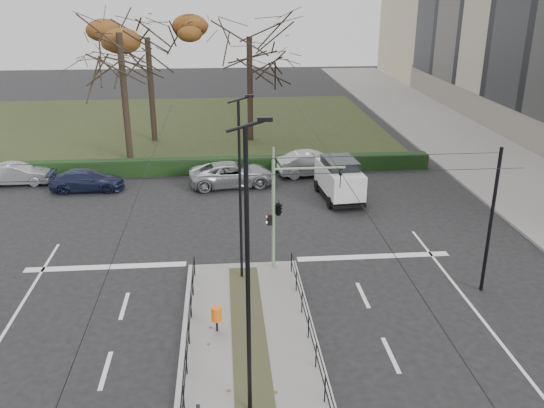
{
  "coord_description": "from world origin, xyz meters",
  "views": [
    {
      "loc": [
        -0.7,
        -17.81,
        11.64
      ],
      "look_at": [
        1.36,
        5.54,
        2.68
      ],
      "focal_mm": 38.0,
      "sensor_mm": 36.0,
      "label": 1
    }
  ],
  "objects_px": {
    "traffic_light": "(280,207)",
    "streetlamp_median_near": "(248,276)",
    "white_van": "(339,178)",
    "parked_car_fourth": "(232,174)",
    "streetlamp_median_far": "(241,190)",
    "parked_car_third": "(87,180)",
    "parked_car_second": "(17,174)",
    "rust_tree": "(147,38)",
    "bare_tree_center": "(249,44)",
    "bare_tree_near": "(120,42)",
    "litter_bin": "(217,314)",
    "parked_car_fifth": "(313,164)"
  },
  "relations": [
    {
      "from": "bare_tree_center",
      "to": "bare_tree_near",
      "type": "height_order",
      "value": "bare_tree_near"
    },
    {
      "from": "streetlamp_median_far",
      "to": "bare_tree_center",
      "type": "xyz_separation_m",
      "value": [
        1.58,
        23.01,
        3.41
      ]
    },
    {
      "from": "parked_car_second",
      "to": "parked_car_fourth",
      "type": "xyz_separation_m",
      "value": [
        13.31,
        -1.39,
        0.07
      ]
    },
    {
      "from": "streetlamp_median_near",
      "to": "streetlamp_median_far",
      "type": "distance_m",
      "value": 8.14
    },
    {
      "from": "traffic_light",
      "to": "litter_bin",
      "type": "bearing_deg",
      "value": -119.79
    },
    {
      "from": "streetlamp_median_near",
      "to": "parked_car_fifth",
      "type": "relative_size",
      "value": 1.81
    },
    {
      "from": "streetlamp_median_far",
      "to": "parked_car_third",
      "type": "height_order",
      "value": "streetlamp_median_far"
    },
    {
      "from": "white_van",
      "to": "bare_tree_center",
      "type": "distance_m",
      "value": 15.61
    },
    {
      "from": "parked_car_second",
      "to": "bare_tree_near",
      "type": "bearing_deg",
      "value": -55.28
    },
    {
      "from": "bare_tree_center",
      "to": "streetlamp_median_far",
      "type": "bearing_deg",
      "value": -93.92
    },
    {
      "from": "litter_bin",
      "to": "parked_car_fifth",
      "type": "bearing_deg",
      "value": 70.72
    },
    {
      "from": "streetlamp_median_far",
      "to": "litter_bin",
      "type": "bearing_deg",
      "value": -104.85
    },
    {
      "from": "streetlamp_median_far",
      "to": "parked_car_second",
      "type": "relative_size",
      "value": 1.89
    },
    {
      "from": "traffic_light",
      "to": "litter_bin",
      "type": "xyz_separation_m",
      "value": [
        -2.72,
        -4.74,
        -2.13
      ]
    },
    {
      "from": "rust_tree",
      "to": "parked_car_fifth",
      "type": "relative_size",
      "value": 2.19
    },
    {
      "from": "traffic_light",
      "to": "parked_car_third",
      "type": "xyz_separation_m",
      "value": [
        -10.53,
        11.34,
        -2.32
      ]
    },
    {
      "from": "parked_car_fourth",
      "to": "white_van",
      "type": "relative_size",
      "value": 1.14
    },
    {
      "from": "parked_car_fourth",
      "to": "streetlamp_median_near",
      "type": "bearing_deg",
      "value": 173.22
    },
    {
      "from": "parked_car_fourth",
      "to": "white_van",
      "type": "bearing_deg",
      "value": -122.02
    },
    {
      "from": "streetlamp_median_far",
      "to": "parked_car_second",
      "type": "height_order",
      "value": "streetlamp_median_far"
    },
    {
      "from": "traffic_light",
      "to": "parked_car_fifth",
      "type": "height_order",
      "value": "traffic_light"
    },
    {
      "from": "litter_bin",
      "to": "white_van",
      "type": "xyz_separation_m",
      "value": [
        7.02,
        13.35,
        0.43
      ]
    },
    {
      "from": "parked_car_third",
      "to": "rust_tree",
      "type": "bearing_deg",
      "value": -13.81
    },
    {
      "from": "rust_tree",
      "to": "parked_car_fifth",
      "type": "distance_m",
      "value": 16.44
    },
    {
      "from": "bare_tree_center",
      "to": "bare_tree_near",
      "type": "relative_size",
      "value": 0.92
    },
    {
      "from": "parked_car_third",
      "to": "rust_tree",
      "type": "height_order",
      "value": "rust_tree"
    },
    {
      "from": "rust_tree",
      "to": "bare_tree_near",
      "type": "height_order",
      "value": "bare_tree_near"
    },
    {
      "from": "traffic_light",
      "to": "streetlamp_median_far",
      "type": "height_order",
      "value": "streetlamp_median_far"
    },
    {
      "from": "streetlamp_median_near",
      "to": "traffic_light",
      "type": "bearing_deg",
      "value": 78.9
    },
    {
      "from": "white_van",
      "to": "parked_car_fifth",
      "type": "relative_size",
      "value": 0.97
    },
    {
      "from": "rust_tree",
      "to": "traffic_light",
      "type": "bearing_deg",
      "value": -71.37
    },
    {
      "from": "parked_car_third",
      "to": "parked_car_fifth",
      "type": "xyz_separation_m",
      "value": [
        14.04,
        1.73,
        0.15
      ]
    },
    {
      "from": "parked_car_fourth",
      "to": "white_van",
      "type": "xyz_separation_m",
      "value": [
        6.08,
        -2.86,
        0.51
      ]
    },
    {
      "from": "streetlamp_median_near",
      "to": "parked_car_fifth",
      "type": "xyz_separation_m",
      "value": [
        5.26,
        21.96,
        -3.72
      ]
    },
    {
      "from": "bare_tree_center",
      "to": "parked_car_third",
      "type": "bearing_deg",
      "value": -133.76
    },
    {
      "from": "streetlamp_median_near",
      "to": "parked_car_second",
      "type": "distance_m",
      "value": 25.8
    },
    {
      "from": "streetlamp_median_near",
      "to": "parked_car_third",
      "type": "height_order",
      "value": "streetlamp_median_near"
    },
    {
      "from": "parked_car_second",
      "to": "bare_tree_center",
      "type": "xyz_separation_m",
      "value": [
        15.0,
        9.39,
        6.77
      ]
    },
    {
      "from": "traffic_light",
      "to": "parked_car_fifth",
      "type": "distance_m",
      "value": 13.71
    },
    {
      "from": "streetlamp_median_near",
      "to": "white_van",
      "type": "xyz_separation_m",
      "value": [
        6.05,
        17.5,
        -3.25
      ]
    },
    {
      "from": "white_van",
      "to": "streetlamp_median_near",
      "type": "bearing_deg",
      "value": -109.07
    },
    {
      "from": "rust_tree",
      "to": "bare_tree_center",
      "type": "height_order",
      "value": "bare_tree_center"
    },
    {
      "from": "streetlamp_median_far",
      "to": "bare_tree_near",
      "type": "relative_size",
      "value": 0.67
    },
    {
      "from": "streetlamp_median_far",
      "to": "parked_car_third",
      "type": "relative_size",
      "value": 1.76
    },
    {
      "from": "streetlamp_median_near",
      "to": "white_van",
      "type": "bearing_deg",
      "value": 70.93
    },
    {
      "from": "parked_car_second",
      "to": "parked_car_third",
      "type": "relative_size",
      "value": 0.93
    },
    {
      "from": "streetlamp_median_far",
      "to": "bare_tree_near",
      "type": "height_order",
      "value": "bare_tree_near"
    },
    {
      "from": "parked_car_fourth",
      "to": "parked_car_fifth",
      "type": "xyz_separation_m",
      "value": [
        5.29,
        1.61,
        0.05
      ]
    },
    {
      "from": "parked_car_third",
      "to": "parked_car_fifth",
      "type": "bearing_deg",
      "value": -82.73
    },
    {
      "from": "traffic_light",
      "to": "streetlamp_median_near",
      "type": "bearing_deg",
      "value": -101.1
    }
  ]
}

